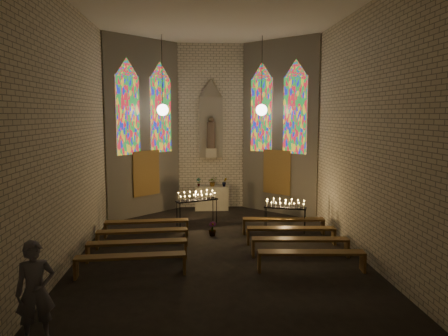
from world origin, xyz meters
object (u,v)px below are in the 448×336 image
(votive_stand_right, at_px, (285,205))
(visitor, at_px, (35,292))
(votive_stand_left, at_px, (197,198))
(aisle_flower_pot, at_px, (212,229))
(altar, at_px, (212,198))

(votive_stand_right, xyz_separation_m, visitor, (-5.92, -7.03, 0.01))
(votive_stand_left, distance_m, visitor, 8.67)
(aisle_flower_pot, xyz_separation_m, votive_stand_left, (-0.50, 1.57, 0.76))
(altar, distance_m, votive_stand_left, 2.59)
(votive_stand_left, height_order, votive_stand_right, votive_stand_left)
(votive_stand_left, xyz_separation_m, visitor, (-2.87, -8.18, -0.07))
(aisle_flower_pot, relative_size, visitor, 0.25)
(altar, relative_size, votive_stand_right, 0.95)
(visitor, bearing_deg, altar, 50.96)
(aisle_flower_pot, bearing_deg, altar, 88.29)
(aisle_flower_pot, bearing_deg, visitor, -117.09)
(votive_stand_right, bearing_deg, aisle_flower_pot, -151.96)
(votive_stand_left, bearing_deg, visitor, -134.17)
(altar, bearing_deg, votive_stand_left, -104.22)
(altar, bearing_deg, aisle_flower_pot, -91.71)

